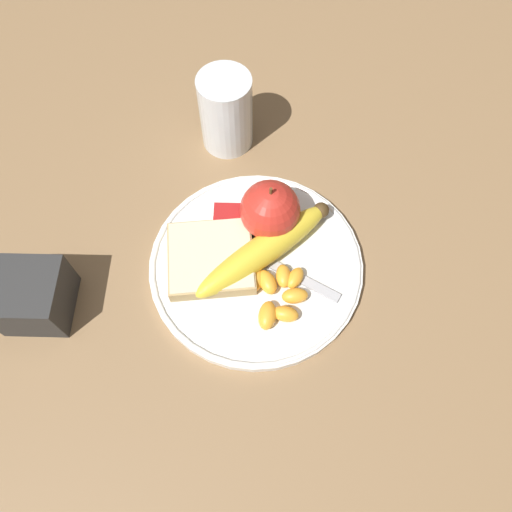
{
  "coord_description": "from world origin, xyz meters",
  "views": [
    {
      "loc": [
        0.01,
        -0.27,
        0.57
      ],
      "look_at": [
        0.0,
        0.0,
        0.03
      ],
      "focal_mm": 35.0,
      "sensor_mm": 36.0,
      "label": 1
    }
  ],
  "objects_px": {
    "apple": "(270,210)",
    "bread_slice": "(211,255)",
    "juice_glass": "(226,114)",
    "condiment_caddy": "(33,296)",
    "banana": "(265,249)",
    "jam_packet": "(233,221)",
    "plate": "(256,265)",
    "fork": "(266,261)"
  },
  "relations": [
    {
      "from": "juice_glass",
      "to": "apple",
      "type": "xyz_separation_m",
      "value": [
        0.06,
        -0.15,
        -0.0
      ]
    },
    {
      "from": "plate",
      "to": "fork",
      "type": "xyz_separation_m",
      "value": [
        0.01,
        0.0,
        0.01
      ]
    },
    {
      "from": "banana",
      "to": "apple",
      "type": "bearing_deg",
      "value": 83.29
    },
    {
      "from": "condiment_caddy",
      "to": "juice_glass",
      "type": "bearing_deg",
      "value": 51.18
    },
    {
      "from": "juice_glass",
      "to": "bread_slice",
      "type": "distance_m",
      "value": 0.2
    },
    {
      "from": "banana",
      "to": "jam_packet",
      "type": "bearing_deg",
      "value": 133.38
    },
    {
      "from": "jam_packet",
      "to": "condiment_caddy",
      "type": "xyz_separation_m",
      "value": [
        -0.23,
        -0.11,
        0.01
      ]
    },
    {
      "from": "fork",
      "to": "jam_packet",
      "type": "relative_size",
      "value": 3.21
    },
    {
      "from": "condiment_caddy",
      "to": "banana",
      "type": "bearing_deg",
      "value": 14.54
    },
    {
      "from": "plate",
      "to": "banana",
      "type": "relative_size",
      "value": 1.5
    },
    {
      "from": "jam_packet",
      "to": "condiment_caddy",
      "type": "distance_m",
      "value": 0.25
    },
    {
      "from": "juice_glass",
      "to": "fork",
      "type": "distance_m",
      "value": 0.21
    },
    {
      "from": "apple",
      "to": "bread_slice",
      "type": "distance_m",
      "value": 0.09
    },
    {
      "from": "banana",
      "to": "juice_glass",
      "type": "bearing_deg",
      "value": 106.17
    },
    {
      "from": "plate",
      "to": "fork",
      "type": "distance_m",
      "value": 0.01
    },
    {
      "from": "fork",
      "to": "jam_packet",
      "type": "xyz_separation_m",
      "value": [
        -0.04,
        0.05,
        0.01
      ]
    },
    {
      "from": "apple",
      "to": "banana",
      "type": "height_order",
      "value": "apple"
    },
    {
      "from": "juice_glass",
      "to": "bread_slice",
      "type": "bearing_deg",
      "value": -92.77
    },
    {
      "from": "banana",
      "to": "condiment_caddy",
      "type": "bearing_deg",
      "value": -165.46
    },
    {
      "from": "juice_glass",
      "to": "jam_packet",
      "type": "xyz_separation_m",
      "value": [
        0.02,
        -0.15,
        -0.03
      ]
    },
    {
      "from": "plate",
      "to": "juice_glass",
      "type": "xyz_separation_m",
      "value": [
        -0.05,
        0.2,
        0.04
      ]
    },
    {
      "from": "apple",
      "to": "fork",
      "type": "relative_size",
      "value": 0.53
    },
    {
      "from": "banana",
      "to": "condiment_caddy",
      "type": "height_order",
      "value": "condiment_caddy"
    },
    {
      "from": "bread_slice",
      "to": "fork",
      "type": "relative_size",
      "value": 0.72
    },
    {
      "from": "apple",
      "to": "plate",
      "type": "bearing_deg",
      "value": -106.2
    },
    {
      "from": "banana",
      "to": "fork",
      "type": "xyz_separation_m",
      "value": [
        0.0,
        -0.01,
        -0.02
      ]
    },
    {
      "from": "banana",
      "to": "jam_packet",
      "type": "relative_size",
      "value": 3.59
    },
    {
      "from": "bread_slice",
      "to": "jam_packet",
      "type": "bearing_deg",
      "value": 63.24
    },
    {
      "from": "condiment_caddy",
      "to": "apple",
      "type": "bearing_deg",
      "value": 22.56
    },
    {
      "from": "condiment_caddy",
      "to": "jam_packet",
      "type": "bearing_deg",
      "value": 26.43
    },
    {
      "from": "bread_slice",
      "to": "condiment_caddy",
      "type": "bearing_deg",
      "value": -162.56
    },
    {
      "from": "apple",
      "to": "jam_packet",
      "type": "height_order",
      "value": "apple"
    },
    {
      "from": "plate",
      "to": "apple",
      "type": "distance_m",
      "value": 0.07
    },
    {
      "from": "banana",
      "to": "fork",
      "type": "bearing_deg",
      "value": -79.93
    },
    {
      "from": "plate",
      "to": "bread_slice",
      "type": "relative_size",
      "value": 2.33
    },
    {
      "from": "plate",
      "to": "condiment_caddy",
      "type": "bearing_deg",
      "value": -167.11
    },
    {
      "from": "juice_glass",
      "to": "condiment_caddy",
      "type": "relative_size",
      "value": 1.45
    },
    {
      "from": "plate",
      "to": "apple",
      "type": "xyz_separation_m",
      "value": [
        0.02,
        0.05,
        0.04
      ]
    },
    {
      "from": "bread_slice",
      "to": "plate",
      "type": "bearing_deg",
      "value": -4.78
    },
    {
      "from": "juice_glass",
      "to": "banana",
      "type": "distance_m",
      "value": 0.2
    },
    {
      "from": "juice_glass",
      "to": "fork",
      "type": "relative_size",
      "value": 0.71
    },
    {
      "from": "fork",
      "to": "condiment_caddy",
      "type": "relative_size",
      "value": 2.06
    }
  ]
}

